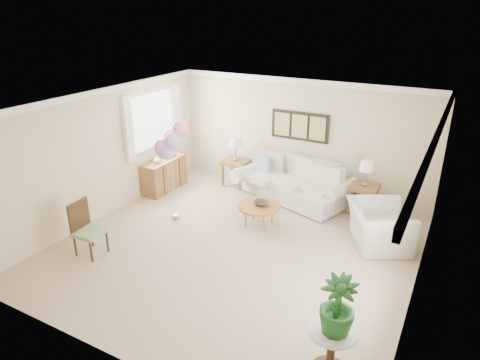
{
  "coord_description": "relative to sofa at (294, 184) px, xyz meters",
  "views": [
    {
      "loc": [
        3.26,
        -5.85,
        4.06
      ],
      "look_at": [
        -0.24,
        0.6,
        1.05
      ],
      "focal_mm": 32.0,
      "sensor_mm": 36.0,
      "label": 1
    }
  ],
  "objects": [
    {
      "name": "ground_plane",
      "position": [
        -0.13,
        -2.43,
        -0.37
      ],
      "size": [
        6.0,
        6.0,
        0.0
      ],
      "primitive_type": "plane",
      "color": "tan"
    },
    {
      "name": "room_shell",
      "position": [
        -0.24,
        -2.34,
        1.26
      ],
      "size": [
        6.04,
        6.04,
        2.6
      ],
      "color": "beige",
      "rests_on": "ground"
    },
    {
      "name": "wall_art_triptych",
      "position": [
        -0.13,
        0.54,
        1.18
      ],
      "size": [
        1.35,
        0.06,
        0.65
      ],
      "color": "black",
      "rests_on": "ground"
    },
    {
      "name": "sofa",
      "position": [
        0.0,
        0.0,
        0.0
      ],
      "size": [
        2.81,
        1.62,
        0.94
      ],
      "color": "beige",
      "rests_on": "ground"
    },
    {
      "name": "end_table_left",
      "position": [
        -1.54,
        0.1,
        0.17
      ],
      "size": [
        0.59,
        0.54,
        0.65
      ],
      "color": "brown",
      "rests_on": "ground"
    },
    {
      "name": "end_table_right",
      "position": [
        1.52,
        0.06,
        0.15
      ],
      "size": [
        0.57,
        0.52,
        0.62
      ],
      "color": "brown",
      "rests_on": "ground"
    },
    {
      "name": "lamp_left",
      "position": [
        -1.54,
        0.1,
        0.71
      ],
      "size": [
        0.32,
        0.32,
        0.57
      ],
      "color": "gray",
      "rests_on": "end_table_left"
    },
    {
      "name": "lamp_right",
      "position": [
        1.52,
        0.06,
        0.67
      ],
      "size": [
        0.31,
        0.31,
        0.55
      ],
      "color": "gray",
      "rests_on": "end_table_right"
    },
    {
      "name": "coffee_table",
      "position": [
        -0.15,
        -1.46,
        0.03
      ],
      "size": [
        0.85,
        0.85,
        0.43
      ],
      "color": "olive",
      "rests_on": "ground"
    },
    {
      "name": "decor_bowl",
      "position": [
        -0.12,
        -1.43,
        0.1
      ],
      "size": [
        0.32,
        0.32,
        0.07
      ],
      "primitive_type": "imported",
      "rotation": [
        0.0,
        0.0,
        0.14
      ],
      "color": "#2E2923",
      "rests_on": "coffee_table"
    },
    {
      "name": "armchair",
      "position": [
        2.08,
        -1.12,
        0.0
      ],
      "size": [
        1.42,
        1.48,
        0.75
      ],
      "primitive_type": "imported",
      "rotation": [
        0.0,
        0.0,
        2.04
      ],
      "color": "beige",
      "rests_on": "ground"
    },
    {
      "name": "side_table",
      "position": [
        2.22,
        -4.38,
        0.11
      ],
      "size": [
        0.59,
        0.59,
        0.64
      ],
      "color": "silver",
      "rests_on": "ground"
    },
    {
      "name": "potted_plant",
      "position": [
        2.25,
        -4.42,
        0.63
      ],
      "size": [
        0.42,
        0.42,
        0.73
      ],
      "primitive_type": "imported",
      "rotation": [
        0.0,
        0.0,
        -0.03
      ],
      "color": "#16471E",
      "rests_on": "side_table"
    },
    {
      "name": "accent_chair",
      "position": [
        -2.33,
        -3.82,
        0.13
      ],
      "size": [
        0.5,
        0.5,
        0.97
      ],
      "color": "gray",
      "rests_on": "ground"
    },
    {
      "name": "credenza",
      "position": [
        -2.89,
        -0.93,
        0.0
      ],
      "size": [
        0.46,
        1.2,
        0.74
      ],
      "color": "brown",
      "rests_on": "ground"
    },
    {
      "name": "vase_white",
      "position": [
        -2.87,
        -1.16,
        0.46
      ],
      "size": [
        0.21,
        0.21,
        0.17
      ],
      "primitive_type": "imported",
      "rotation": [
        0.0,
        0.0,
        0.38
      ],
      "color": "silver",
      "rests_on": "credenza"
    },
    {
      "name": "vase_sage",
      "position": [
        -2.87,
        -0.61,
        0.47
      ],
      "size": [
        0.21,
        0.21,
        0.2
      ],
      "primitive_type": "imported",
      "rotation": [
        0.0,
        0.0,
        0.14
      ],
      "color": "beige",
      "rests_on": "credenza"
    },
    {
      "name": "balloon_cluster",
      "position": [
        -1.74,
        -2.07,
        1.28
      ],
      "size": [
        0.64,
        0.5,
        2.08
      ],
      "color": "gray",
      "rests_on": "ground"
    }
  ]
}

